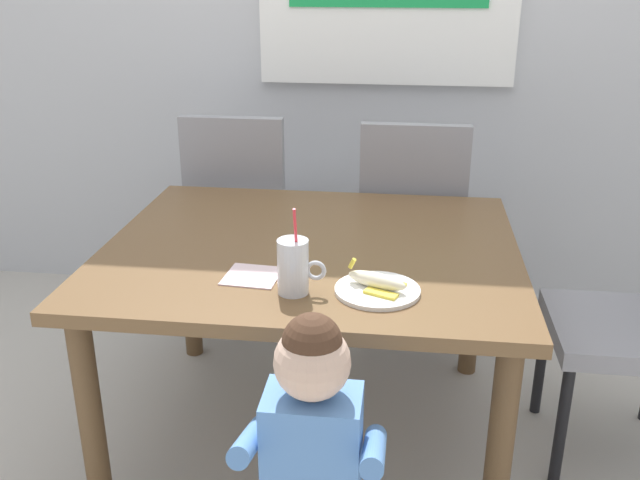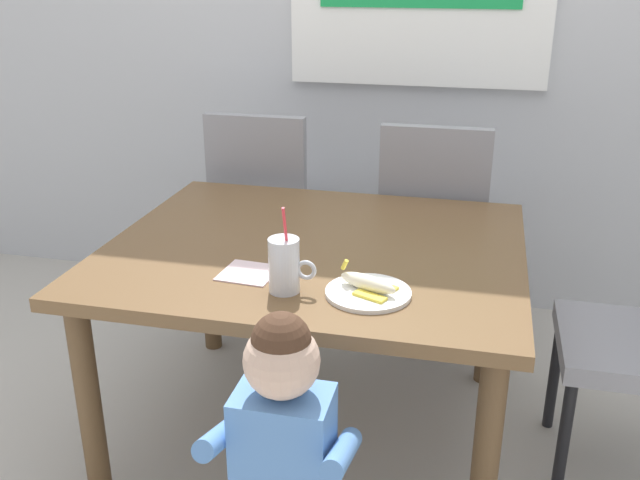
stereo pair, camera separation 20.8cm
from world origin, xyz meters
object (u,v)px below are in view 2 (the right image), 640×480
Objects in this scene: paper_napkin at (248,273)px; peeled_banana at (368,284)px; milk_cup at (286,268)px; snack_plate at (368,293)px; dining_table at (315,269)px; dining_chair_left at (266,206)px; toddler_standing at (283,437)px; dining_chair_right at (433,222)px.

peeled_banana is at bearing -8.61° from paper_napkin.
milk_cup reaches higher than snack_plate.
dining_table is 5.14× the size of milk_cup.
milk_cup is (0.41, -1.12, 0.23)m from dining_chair_left.
toddler_standing is 0.55m from paper_napkin.
dining_chair_right is 3.84× the size of milk_cup.
dining_chair_left reaches higher than peeled_banana.
dining_chair_left reaches higher than paper_napkin.
paper_napkin is (-0.14, 0.09, -0.06)m from milk_cup.
milk_cup is (-0.10, 0.38, 0.24)m from toddler_standing.
dining_chair_left reaches higher than milk_cup.
snack_plate is 1.33× the size of peeled_banana.
dining_table is 0.40m from snack_plate.
dining_table is at bearing 125.31° from peeled_banana.
snack_plate is at bearing 73.52° from toddler_standing.
dining_chair_left reaches higher than toddler_standing.
dining_chair_right is at bearing 84.90° from peeled_banana.
snack_plate is at bearing 120.14° from dining_chair_left.
toddler_standing is 4.83× the size of peeled_banana.
peeled_banana is at bearing 120.21° from dining_chair_left.
dining_chair_left is 1.27m from peeled_banana.
dining_table is 0.74m from toddler_standing.
milk_cup is at bearing 110.33° from dining_chair_left.
dining_table is 5.58× the size of snack_plate.
dining_chair_right reaches higher than toddler_standing.
dining_chair_left is 1.00× the size of dining_chair_right.
milk_cup is 0.17m from paper_napkin.
toddler_standing is 5.59× the size of paper_napkin.
paper_napkin reaches higher than dining_table.
toddler_standing is 0.46m from snack_plate.
peeled_banana is at bearing 8.29° from milk_cup.
snack_plate is (0.12, 0.41, 0.18)m from toddler_standing.
toddler_standing is at bearing -75.45° from milk_cup.
milk_cup is 0.23m from snack_plate.
snack_plate reaches higher than paper_napkin.
toddler_standing is 0.48m from peeled_banana.
paper_napkin is (0.28, -1.03, 0.16)m from dining_chair_left.
toddler_standing reaches higher than peeled_banana.
toddler_standing is 0.46m from milk_cup.
snack_plate is 0.03m from peeled_banana.
toddler_standing reaches higher than paper_napkin.
snack_plate is 0.36m from paper_napkin.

